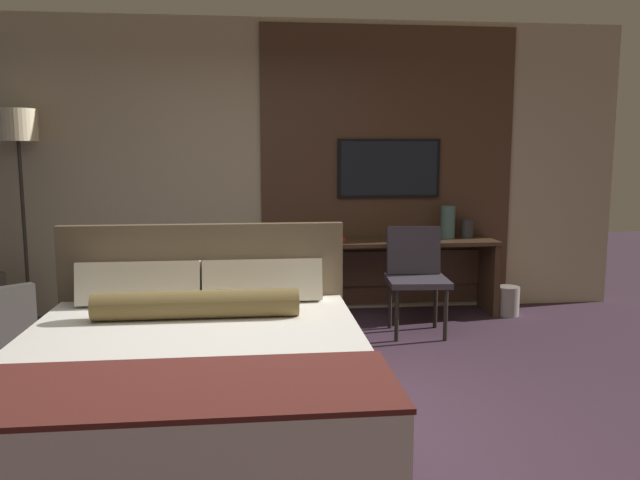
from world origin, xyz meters
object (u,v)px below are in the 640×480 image
(desk, at_px, (392,263))
(book, at_px, (333,239))
(bed, at_px, (192,380))
(vase_tall, at_px, (448,222))
(vase_short, at_px, (467,229))
(waste_bin, at_px, (508,301))
(tv, at_px, (389,168))
(desk_chair, at_px, (416,269))
(floor_lamp, at_px, (19,143))

(desk, distance_m, book, 0.62)
(bed, distance_m, vase_tall, 3.39)
(vase_short, bearing_deg, waste_bin, -34.19)
(desk, bearing_deg, tv, 90.00)
(desk_chair, bearing_deg, desk, 100.98)
(waste_bin, bearing_deg, bed, -140.34)
(tv, xyz_separation_m, waste_bin, (1.10, -0.37, -1.26))
(tv, relative_size, vase_short, 5.50)
(vase_tall, height_order, vase_short, vase_tall)
(desk_chair, bearing_deg, vase_short, 48.26)
(bed, distance_m, tv, 3.32)
(vase_tall, bearing_deg, desk, -176.63)
(desk, relative_size, book, 8.69)
(floor_lamp, bearing_deg, desk_chair, -10.21)
(book, height_order, waste_bin, book)
(vase_short, relative_size, waste_bin, 0.65)
(book, distance_m, waste_bin, 1.78)
(floor_lamp, distance_m, book, 2.93)
(desk, xyz_separation_m, book, (-0.57, 0.01, 0.24))
(bed, height_order, desk, bed)
(bed, height_order, book, bed)
(bed, distance_m, floor_lamp, 3.28)
(desk, relative_size, waste_bin, 7.06)
(vase_tall, bearing_deg, waste_bin, -21.14)
(vase_tall, distance_m, book, 1.14)
(tv, relative_size, waste_bin, 3.59)
(desk_chair, relative_size, floor_lamp, 0.47)
(desk_chair, distance_m, vase_tall, 0.87)
(vase_tall, relative_size, book, 1.39)
(book, xyz_separation_m, waste_bin, (1.67, -0.19, -0.60))
(desk_chair, height_order, vase_tall, vase_tall)
(desk, bearing_deg, book, 179.30)
(tv, xyz_separation_m, desk_chair, (0.07, -0.80, -0.85))
(tv, height_order, vase_tall, tv)
(bed, xyz_separation_m, tv, (1.67, 2.66, 1.07))
(desk, xyz_separation_m, floor_lamp, (-3.36, 0.01, 1.13))
(tv, xyz_separation_m, vase_tall, (0.55, -0.16, -0.52))
(desk_chair, xyz_separation_m, book, (-0.64, 0.62, 0.19))
(desk, relative_size, vase_short, 10.82)
(tv, distance_m, vase_short, 0.97)
(vase_tall, distance_m, vase_short, 0.21)
(desk_chair, height_order, waste_bin, desk_chair)
(vase_short, bearing_deg, bed, -133.83)
(vase_tall, relative_size, vase_short, 1.73)
(desk_chair, bearing_deg, floor_lamp, 174.02)
(tv, xyz_separation_m, vase_short, (0.76, -0.14, -0.58))
(vase_short, bearing_deg, floor_lamp, -179.38)
(desk_chair, height_order, floor_lamp, floor_lamp)
(floor_lamp, bearing_deg, desk, -0.17)
(floor_lamp, height_order, vase_tall, floor_lamp)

